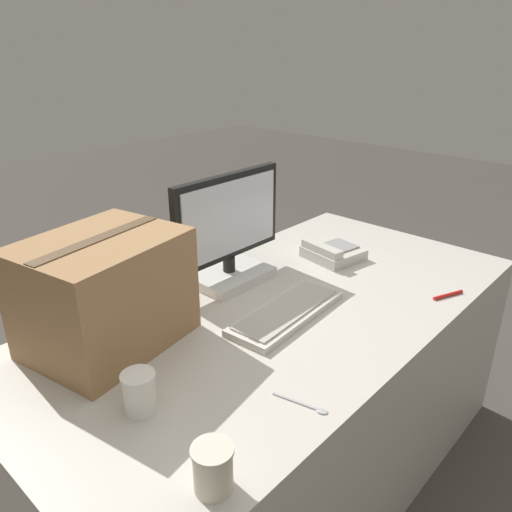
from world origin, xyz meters
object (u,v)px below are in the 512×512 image
(desk_phone, at_px, (332,252))
(pen_marker, at_px, (448,295))
(monitor, at_px, (229,237))
(spoon, at_px, (307,406))
(keyboard, at_px, (287,312))
(paper_cup_right, at_px, (139,392))
(paper_cup_left, at_px, (213,468))
(cardboard_box, at_px, (105,292))

(desk_phone, bearing_deg, pen_marker, -80.10)
(monitor, distance_m, spoon, 0.74)
(keyboard, bearing_deg, spoon, -138.36)
(keyboard, bearing_deg, paper_cup_right, 178.26)
(keyboard, distance_m, paper_cup_left, 0.69)
(spoon, bearing_deg, paper_cup_right, -148.42)
(keyboard, relative_size, spoon, 3.09)
(monitor, height_order, pen_marker, monitor)
(paper_cup_left, height_order, cardboard_box, cardboard_box)
(cardboard_box, bearing_deg, pen_marker, -33.30)
(desk_phone, height_order, paper_cup_left, paper_cup_left)
(keyboard, distance_m, spoon, 0.43)
(cardboard_box, xyz_separation_m, pen_marker, (0.93, -0.61, -0.15))
(monitor, xyz_separation_m, paper_cup_left, (-0.67, -0.63, -0.12))
(desk_phone, xyz_separation_m, pen_marker, (-0.00, -0.48, -0.02))
(monitor, xyz_separation_m, pen_marker, (0.41, -0.64, -0.16))
(paper_cup_right, bearing_deg, paper_cup_left, -97.49)
(paper_cup_right, height_order, cardboard_box, cardboard_box)
(desk_phone, height_order, spoon, desk_phone)
(spoon, bearing_deg, paper_cup_left, -101.35)
(paper_cup_right, xyz_separation_m, spoon, (0.27, -0.28, -0.05))
(keyboard, height_order, paper_cup_right, paper_cup_right)
(cardboard_box, bearing_deg, keyboard, -31.92)
(paper_cup_right, relative_size, cardboard_box, 0.22)
(paper_cup_left, height_order, paper_cup_right, paper_cup_right)
(paper_cup_left, xyz_separation_m, paper_cup_right, (0.04, 0.29, 0.00))
(monitor, bearing_deg, keyboard, -100.98)
(monitor, bearing_deg, desk_phone, -21.90)
(paper_cup_right, xyz_separation_m, pen_marker, (1.04, -0.30, -0.05))
(monitor, bearing_deg, pen_marker, -57.48)
(paper_cup_left, distance_m, pen_marker, 1.08)
(desk_phone, distance_m, paper_cup_left, 1.18)
(monitor, relative_size, keyboard, 1.07)
(paper_cup_right, distance_m, spoon, 0.40)
(keyboard, xyz_separation_m, cardboard_box, (-0.46, 0.28, 0.15))
(pen_marker, bearing_deg, paper_cup_right, -173.77)
(cardboard_box, distance_m, pen_marker, 1.12)
(paper_cup_right, distance_m, cardboard_box, 0.35)
(paper_cup_right, bearing_deg, monitor, 28.29)
(desk_phone, bearing_deg, paper_cup_left, -146.62)
(monitor, height_order, cardboard_box, monitor)
(paper_cup_left, bearing_deg, desk_phone, 23.23)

